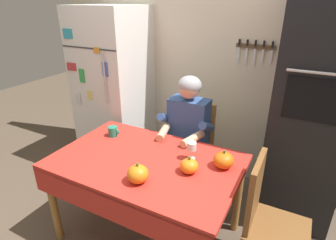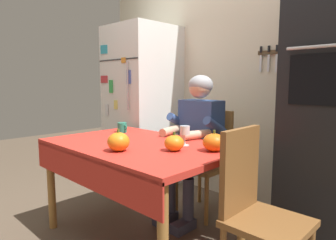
{
  "view_description": "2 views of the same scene",
  "coord_description": "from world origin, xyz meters",
  "px_view_note": "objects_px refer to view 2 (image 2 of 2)",
  "views": [
    {
      "loc": [
        0.97,
        -1.39,
        1.85
      ],
      "look_at": [
        0.11,
        0.25,
        1.03
      ],
      "focal_mm": 29.3,
      "sensor_mm": 36.0,
      "label": 1
    },
    {
      "loc": [
        1.65,
        -1.28,
        1.19
      ],
      "look_at": [
        0.13,
        0.27,
        0.91
      ],
      "focal_mm": 31.73,
      "sensor_mm": 36.0,
      "label": 2
    }
  ],
  "objects_px": {
    "refrigerator": "(143,107)",
    "wine_glass": "(185,131)",
    "wall_oven": "(336,102)",
    "chair_right_side": "(255,205)",
    "pumpkin_small": "(214,142)",
    "chair_behind_person": "(209,156)",
    "pumpkin_medium": "(174,143)",
    "coffee_mug": "(122,128)",
    "seated_person": "(196,135)",
    "pumpkin_large": "(118,142)",
    "dining_table": "(137,155)"
  },
  "relations": [
    {
      "from": "chair_right_side",
      "to": "wine_glass",
      "type": "relative_size",
      "value": 6.56
    },
    {
      "from": "pumpkin_medium",
      "to": "pumpkin_small",
      "type": "height_order",
      "value": "pumpkin_small"
    },
    {
      "from": "chair_right_side",
      "to": "coffee_mug",
      "type": "height_order",
      "value": "chair_right_side"
    },
    {
      "from": "wall_oven",
      "to": "chair_right_side",
      "type": "height_order",
      "value": "wall_oven"
    },
    {
      "from": "wine_glass",
      "to": "pumpkin_large",
      "type": "distance_m",
      "value": 0.47
    },
    {
      "from": "seated_person",
      "to": "pumpkin_small",
      "type": "distance_m",
      "value": 0.63
    },
    {
      "from": "dining_table",
      "to": "pumpkin_small",
      "type": "height_order",
      "value": "pumpkin_small"
    },
    {
      "from": "coffee_mug",
      "to": "pumpkin_small",
      "type": "bearing_deg",
      "value": -1.49
    },
    {
      "from": "refrigerator",
      "to": "wine_glass",
      "type": "xyz_separation_m",
      "value": [
        1.25,
        -0.69,
        -0.06
      ]
    },
    {
      "from": "pumpkin_large",
      "to": "pumpkin_small",
      "type": "height_order",
      "value": "pumpkin_large"
    },
    {
      "from": "wine_glass",
      "to": "refrigerator",
      "type": "bearing_deg",
      "value": 150.99
    },
    {
      "from": "pumpkin_medium",
      "to": "coffee_mug",
      "type": "bearing_deg",
      "value": 166.28
    },
    {
      "from": "refrigerator",
      "to": "wall_oven",
      "type": "relative_size",
      "value": 0.86
    },
    {
      "from": "wall_oven",
      "to": "seated_person",
      "type": "relative_size",
      "value": 1.69
    },
    {
      "from": "refrigerator",
      "to": "coffee_mug",
      "type": "distance_m",
      "value": 0.83
    },
    {
      "from": "seated_person",
      "to": "pumpkin_small",
      "type": "height_order",
      "value": "seated_person"
    },
    {
      "from": "pumpkin_medium",
      "to": "seated_person",
      "type": "bearing_deg",
      "value": 116.39
    },
    {
      "from": "pumpkin_small",
      "to": "refrigerator",
      "type": "bearing_deg",
      "value": 155.32
    },
    {
      "from": "wall_oven",
      "to": "seated_person",
      "type": "bearing_deg",
      "value": -162.05
    },
    {
      "from": "wine_glass",
      "to": "pumpkin_small",
      "type": "relative_size",
      "value": 0.96
    },
    {
      "from": "wall_oven",
      "to": "pumpkin_small",
      "type": "xyz_separation_m",
      "value": [
        -0.5,
        -0.73,
        -0.25
      ]
    },
    {
      "from": "seated_person",
      "to": "pumpkin_medium",
      "type": "bearing_deg",
      "value": -63.61
    },
    {
      "from": "dining_table",
      "to": "chair_right_side",
      "type": "bearing_deg",
      "value": 5.99
    },
    {
      "from": "pumpkin_large",
      "to": "pumpkin_medium",
      "type": "xyz_separation_m",
      "value": [
        0.25,
        0.26,
        -0.01
      ]
    },
    {
      "from": "chair_behind_person",
      "to": "pumpkin_medium",
      "type": "bearing_deg",
      "value": -69.47
    },
    {
      "from": "chair_right_side",
      "to": "pumpkin_medium",
      "type": "xyz_separation_m",
      "value": [
        -0.55,
        -0.07,
        0.28
      ]
    },
    {
      "from": "coffee_mug",
      "to": "pumpkin_large",
      "type": "distance_m",
      "value": 0.73
    },
    {
      "from": "coffee_mug",
      "to": "wine_glass",
      "type": "relative_size",
      "value": 0.77
    },
    {
      "from": "wine_glass",
      "to": "chair_behind_person",
      "type": "bearing_deg",
      "value": 111.23
    },
    {
      "from": "refrigerator",
      "to": "pumpkin_large",
      "type": "bearing_deg",
      "value": -46.78
    },
    {
      "from": "seated_person",
      "to": "pumpkin_large",
      "type": "xyz_separation_m",
      "value": [
        0.03,
        -0.84,
        0.06
      ]
    },
    {
      "from": "dining_table",
      "to": "pumpkin_medium",
      "type": "height_order",
      "value": "pumpkin_medium"
    },
    {
      "from": "refrigerator",
      "to": "coffee_mug",
      "type": "height_order",
      "value": "refrigerator"
    },
    {
      "from": "coffee_mug",
      "to": "pumpkin_small",
      "type": "xyz_separation_m",
      "value": [
        1.01,
        -0.03,
        0.01
      ]
    },
    {
      "from": "refrigerator",
      "to": "chair_behind_person",
      "type": "height_order",
      "value": "refrigerator"
    },
    {
      "from": "coffee_mug",
      "to": "pumpkin_medium",
      "type": "relative_size",
      "value": 0.84
    },
    {
      "from": "refrigerator",
      "to": "wall_oven",
      "type": "xyz_separation_m",
      "value": [
        2.0,
        0.04,
        0.15
      ]
    },
    {
      "from": "wine_glass",
      "to": "pumpkin_small",
      "type": "height_order",
      "value": "wine_glass"
    },
    {
      "from": "refrigerator",
      "to": "dining_table",
      "type": "bearing_deg",
      "value": -42.91
    },
    {
      "from": "chair_right_side",
      "to": "chair_behind_person",
      "type": "bearing_deg",
      "value": 140.11
    },
    {
      "from": "wall_oven",
      "to": "wine_glass",
      "type": "bearing_deg",
      "value": -135.69
    },
    {
      "from": "pumpkin_medium",
      "to": "wall_oven",
      "type": "bearing_deg",
      "value": 52.29
    },
    {
      "from": "pumpkin_small",
      "to": "wine_glass",
      "type": "bearing_deg",
      "value": -178.61
    },
    {
      "from": "pumpkin_large",
      "to": "pumpkin_medium",
      "type": "distance_m",
      "value": 0.36
    },
    {
      "from": "chair_behind_person",
      "to": "pumpkin_small",
      "type": "height_order",
      "value": "chair_behind_person"
    },
    {
      "from": "wall_oven",
      "to": "pumpkin_small",
      "type": "height_order",
      "value": "wall_oven"
    },
    {
      "from": "wall_oven",
      "to": "wine_glass",
      "type": "distance_m",
      "value": 1.07
    },
    {
      "from": "seated_person",
      "to": "pumpkin_large",
      "type": "relative_size",
      "value": 8.6
    },
    {
      "from": "seated_person",
      "to": "pumpkin_medium",
      "type": "relative_size",
      "value": 9.66
    },
    {
      "from": "chair_behind_person",
      "to": "chair_right_side",
      "type": "bearing_deg",
      "value": -39.89
    }
  ]
}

